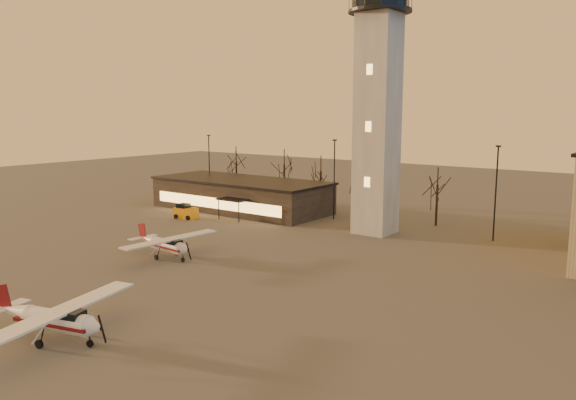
{
  "coord_description": "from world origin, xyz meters",
  "views": [
    {
      "loc": [
        29.48,
        -25.68,
        13.71
      ],
      "look_at": [
        0.47,
        13.0,
        5.98
      ],
      "focal_mm": 35.0,
      "sensor_mm": 36.0,
      "label": 1
    }
  ],
  "objects_px": {
    "cessna_rear": "(169,248)",
    "service_cart": "(186,213)",
    "cessna_front": "(60,325)",
    "control_tower": "(378,86)",
    "terminal": "(241,195)"
  },
  "relations": [
    {
      "from": "cessna_rear",
      "to": "service_cart",
      "type": "xyz_separation_m",
      "value": [
        -13.45,
        14.56,
        -0.26
      ]
    },
    {
      "from": "cessna_rear",
      "to": "cessna_front",
      "type": "bearing_deg",
      "value": -56.3
    },
    {
      "from": "service_cart",
      "to": "control_tower",
      "type": "bearing_deg",
      "value": 8.83
    },
    {
      "from": "cessna_front",
      "to": "cessna_rear",
      "type": "bearing_deg",
      "value": 104.97
    },
    {
      "from": "control_tower",
      "to": "cessna_front",
      "type": "height_order",
      "value": "control_tower"
    },
    {
      "from": "cessna_rear",
      "to": "service_cart",
      "type": "relative_size",
      "value": 3.3
    },
    {
      "from": "terminal",
      "to": "service_cart",
      "type": "relative_size",
      "value": 8.16
    },
    {
      "from": "terminal",
      "to": "cessna_rear",
      "type": "height_order",
      "value": "terminal"
    },
    {
      "from": "cessna_front",
      "to": "cessna_rear",
      "type": "height_order",
      "value": "cessna_front"
    },
    {
      "from": "cessna_front",
      "to": "service_cart",
      "type": "distance_m",
      "value": 38.94
    },
    {
      "from": "control_tower",
      "to": "cessna_rear",
      "type": "relative_size",
      "value": 3.17
    },
    {
      "from": "control_tower",
      "to": "service_cart",
      "type": "height_order",
      "value": "control_tower"
    },
    {
      "from": "control_tower",
      "to": "cessna_rear",
      "type": "bearing_deg",
      "value": -115.23
    },
    {
      "from": "service_cart",
      "to": "cessna_rear",
      "type": "bearing_deg",
      "value": -54.8
    },
    {
      "from": "control_tower",
      "to": "terminal",
      "type": "bearing_deg",
      "value": 174.85
    }
  ]
}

